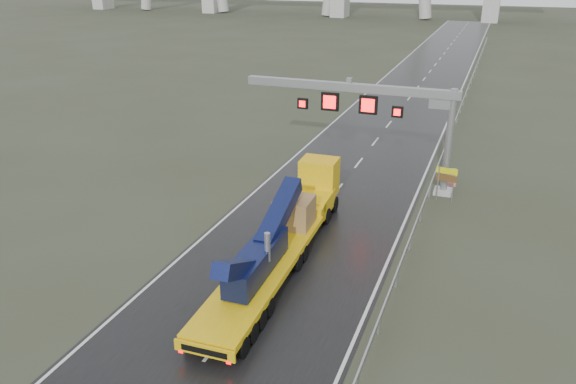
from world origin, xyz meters
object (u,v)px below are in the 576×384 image
at_px(exit_sign_pair, 446,178).
at_px(heavy_haul_truck, 288,226).
at_px(striped_barrier, 451,178).
at_px(sign_gantry, 379,107).

bearing_deg(exit_sign_pair, heavy_haul_truck, -118.30).
height_order(heavy_haul_truck, striped_barrier, heavy_haul_truck).
height_order(exit_sign_pair, striped_barrier, exit_sign_pair).
xyz_separation_m(sign_gantry, striped_barrier, (5.10, 1.65, -5.00)).
height_order(sign_gantry, heavy_haul_truck, sign_gantry).
height_order(heavy_haul_truck, exit_sign_pair, heavy_haul_truck).
distance_m(heavy_haul_truck, striped_barrier, 15.04).
distance_m(sign_gantry, heavy_haul_truck, 12.35).
distance_m(heavy_haul_truck, exit_sign_pair, 12.47).
xyz_separation_m(sign_gantry, heavy_haul_truck, (-2.23, -11.45, -4.05)).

